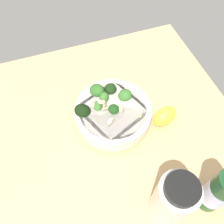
# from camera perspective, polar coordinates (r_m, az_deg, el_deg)

# --- Properties ---
(ground_plane) EXTENTS (0.64, 0.64, 0.03)m
(ground_plane) POSITION_cam_1_polar(r_m,az_deg,el_deg) (0.65, 0.63, -3.65)
(ground_plane) COLOR tan
(bowl_of_broccoli) EXTENTS (0.20, 0.19, 0.08)m
(bowl_of_broccoli) POSITION_cam_1_polar(r_m,az_deg,el_deg) (0.61, -0.24, -0.02)
(bowl_of_broccoli) COLOR silver
(bowl_of_broccoli) RESTS_ON ground_plane
(lemon_wedge) EXTENTS (0.08, 0.06, 0.05)m
(lemon_wedge) POSITION_cam_1_polar(r_m,az_deg,el_deg) (0.63, 12.29, -0.97)
(lemon_wedge) COLOR yellow
(lemon_wedge) RESTS_ON ground_plane
(bottle_tall) EXTENTS (0.07, 0.07, 0.16)m
(bottle_tall) POSITION_cam_1_polar(r_m,az_deg,el_deg) (0.50, 14.07, -19.35)
(bottle_tall) COLOR beige
(bottle_tall) RESTS_ON ground_plane
(bottle_short) EXTENTS (0.05, 0.05, 0.17)m
(bottle_short) POSITION_cam_1_polar(r_m,az_deg,el_deg) (0.53, 23.80, -16.74)
(bottle_short) COLOR #194723
(bottle_short) RESTS_ON ground_plane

